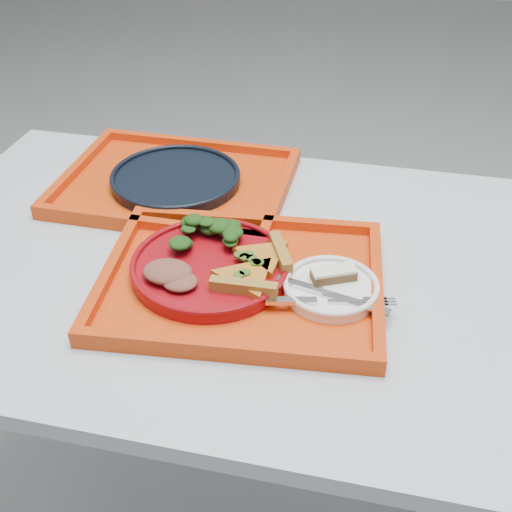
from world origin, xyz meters
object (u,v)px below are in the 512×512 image
(tray_far, at_px, (176,186))
(navy_plate, at_px, (176,180))
(tray_main, at_px, (242,283))
(dinner_plate, at_px, (211,268))
(dessert_bar, at_px, (334,274))

(tray_far, relative_size, navy_plate, 1.73)
(tray_main, distance_m, navy_plate, 0.35)
(tray_main, bearing_deg, dinner_plate, 164.22)
(tray_main, xyz_separation_m, navy_plate, (-0.21, 0.28, 0.01))
(tray_main, relative_size, tray_far, 1.00)
(tray_main, bearing_deg, tray_far, 120.79)
(tray_far, xyz_separation_m, dessert_bar, (0.35, -0.26, 0.03))
(dinner_plate, xyz_separation_m, dessert_bar, (0.20, 0.01, 0.01))
(tray_far, bearing_deg, navy_plate, 0.00)
(tray_main, distance_m, dessert_bar, 0.15)
(tray_main, height_order, navy_plate, navy_plate)
(tray_main, xyz_separation_m, dessert_bar, (0.15, 0.02, 0.03))
(navy_plate, bearing_deg, dessert_bar, -36.67)
(navy_plate, bearing_deg, tray_main, -53.74)
(tray_far, bearing_deg, tray_main, -53.43)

